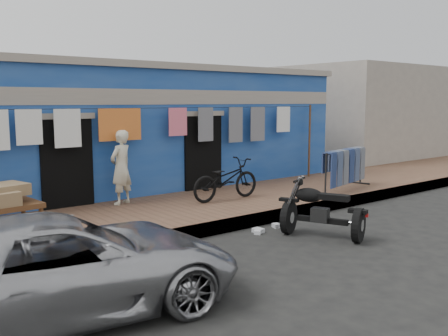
% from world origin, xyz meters
% --- Properties ---
extents(ground, '(80.00, 80.00, 0.00)m').
position_xyz_m(ground, '(0.00, 0.00, 0.00)').
color(ground, black).
rests_on(ground, ground).
extents(sidewalk, '(28.00, 3.00, 0.25)m').
position_xyz_m(sidewalk, '(0.00, 3.00, 0.12)').
color(sidewalk, brown).
rests_on(sidewalk, ground).
extents(curb, '(28.00, 0.10, 0.25)m').
position_xyz_m(curb, '(0.00, 1.55, 0.12)').
color(curb, gray).
rests_on(curb, ground).
extents(building, '(12.20, 5.20, 3.36)m').
position_xyz_m(building, '(-0.00, 6.99, 1.69)').
color(building, navy).
rests_on(building, ground).
extents(neighbor_right, '(6.00, 5.00, 3.80)m').
position_xyz_m(neighbor_right, '(11.00, 7.00, 1.90)').
color(neighbor_right, '#9E9384').
rests_on(neighbor_right, ground).
extents(clothesline, '(10.06, 0.06, 2.10)m').
position_xyz_m(clothesline, '(-0.41, 4.25, 1.83)').
color(clothesline, brown).
rests_on(clothesline, sidewalk).
extents(car, '(4.52, 2.51, 1.21)m').
position_xyz_m(car, '(-4.08, -0.13, 0.61)').
color(car, '#ACACB1').
rests_on(car, ground).
extents(seated_person, '(0.68, 0.59, 1.60)m').
position_xyz_m(seated_person, '(-1.19, 4.05, 1.05)').
color(seated_person, beige).
rests_on(seated_person, sidewalk).
extents(bicycle, '(1.75, 0.63, 1.13)m').
position_xyz_m(bicycle, '(0.86, 3.02, 0.82)').
color(bicycle, black).
rests_on(bicycle, sidewalk).
extents(motorcycle, '(1.78, 2.05, 1.05)m').
position_xyz_m(motorcycle, '(0.81, 0.17, 0.52)').
color(motorcycle, black).
rests_on(motorcycle, ground).
extents(jeans_rack, '(2.35, 1.40, 1.03)m').
position_xyz_m(jeans_rack, '(4.07, 2.24, 0.77)').
color(jeans_rack, black).
rests_on(jeans_rack, sidewalk).
extents(litter_a, '(0.19, 0.19, 0.07)m').
position_xyz_m(litter_a, '(0.07, 1.08, 0.03)').
color(litter_a, silver).
rests_on(litter_a, ground).
extents(litter_b, '(0.16, 0.19, 0.08)m').
position_xyz_m(litter_b, '(0.67, 1.20, 0.04)').
color(litter_b, silver).
rests_on(litter_b, ground).
extents(litter_c, '(0.17, 0.21, 0.08)m').
position_xyz_m(litter_c, '(0.15, 1.15, 0.04)').
color(litter_c, silver).
rests_on(litter_c, ground).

